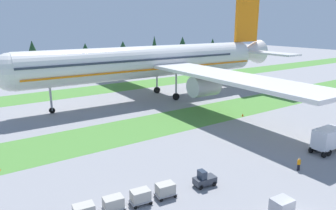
% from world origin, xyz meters
% --- Properties ---
extents(grass_strip_near, '(320.00, 11.99, 0.01)m').
position_xyz_m(grass_strip_near, '(0.00, 32.88, 0.00)').
color(grass_strip_near, '#4C8438').
rests_on(grass_strip_near, ground).
extents(grass_strip_far, '(320.00, 11.99, 0.01)m').
position_xyz_m(grass_strip_far, '(0.00, 68.86, 0.00)').
color(grass_strip_far, '#4C8438').
rests_on(grass_strip_far, ground).
extents(airliner, '(72.29, 88.82, 25.77)m').
position_xyz_m(airliner, '(16.38, 50.81, 9.24)').
color(airliner, silver).
rests_on(airliner, ground).
extents(baggage_tug, '(2.74, 1.61, 1.97)m').
position_xyz_m(baggage_tug, '(-3.13, 10.73, 0.81)').
color(baggage_tug, '#2D333D').
rests_on(baggage_tug, ground).
extents(cargo_dolly_lead, '(2.37, 1.76, 1.55)m').
position_xyz_m(cargo_dolly_lead, '(-8.11, 11.34, 0.92)').
color(cargo_dolly_lead, '#A3A3A8').
rests_on(cargo_dolly_lead, ground).
extents(cargo_dolly_second, '(2.37, 1.76, 1.55)m').
position_xyz_m(cargo_dolly_second, '(-10.99, 11.70, 0.92)').
color(cargo_dolly_second, '#A3A3A8').
rests_on(cargo_dolly_second, ground).
extents(cargo_dolly_third, '(2.37, 1.76, 1.55)m').
position_xyz_m(cargo_dolly_third, '(-13.87, 12.05, 0.92)').
color(cargo_dolly_third, '#A3A3A8').
rests_on(cargo_dolly_third, ground).
extents(catering_truck, '(7.02, 2.50, 3.58)m').
position_xyz_m(catering_truck, '(18.75, 8.03, 1.95)').
color(catering_truck, yellow).
rests_on(catering_truck, ground).
extents(ground_crew_marshaller, '(0.55, 0.36, 1.74)m').
position_xyz_m(ground_crew_marshaller, '(9.30, 6.84, 0.95)').
color(ground_crew_marshaller, black).
rests_on(ground_crew_marshaller, ground).
extents(uld_container_2, '(2.13, 1.76, 1.56)m').
position_xyz_m(uld_container_2, '(-0.42, 2.32, 0.78)').
color(uld_container_2, '#A3A3A8').
rests_on(uld_container_2, ground).
extents(taxiway_marker_1, '(0.44, 0.44, 0.56)m').
position_xyz_m(taxiway_marker_1, '(21.64, 27.38, 0.28)').
color(taxiway_marker_1, orange).
rests_on(taxiway_marker_1, ground).
extents(distant_tree_line, '(187.35, 12.09, 12.72)m').
position_xyz_m(distant_tree_line, '(4.47, 112.64, 7.15)').
color(distant_tree_line, '#4C3823').
rests_on(distant_tree_line, ground).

